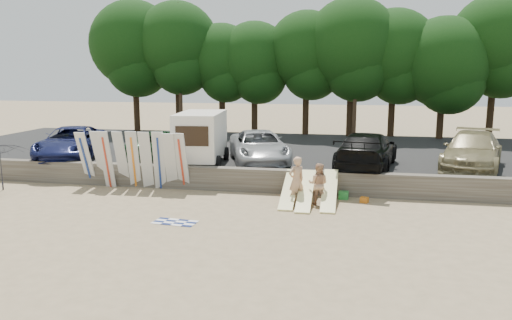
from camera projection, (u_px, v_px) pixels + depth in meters
The scene contains 29 objects.
ground at pixel (297, 213), 18.18m from camera, with size 120.00×120.00×0.00m, color tan.
seawall at pixel (305, 182), 21.00m from camera, with size 44.00×0.50×1.00m, color #6B6356.
parking_lot at pixel (317, 156), 28.27m from camera, with size 44.00×14.50×0.70m, color #282828.
treeline at pixel (317, 50), 33.92m from camera, with size 33.46×6.58×9.48m.
utility_poles at pixel (356, 66), 32.32m from camera, with size 25.80×0.26×9.00m.
box_trailer at pixel (201, 135), 23.72m from camera, with size 2.56×4.09×2.49m.
car_0 at pixel (72, 143), 25.45m from camera, with size 2.66×5.77×1.60m, color #161C4E.
car_1 at pixel (162, 145), 25.25m from camera, with size 2.41×5.22×1.45m, color #12321A.
car_2 at pixel (259, 147), 24.31m from camera, with size 2.56×5.56×1.54m, color #AEB0B4.
car_3 at pixel (367, 150), 22.75m from camera, with size 2.35×5.77×1.67m, color black.
car_4 at pixel (472, 151), 22.60m from camera, with size 2.36×5.80×1.68m, color #93875E.
surfboard_upright_0 at pixel (86, 159), 22.23m from camera, with size 0.50×0.06×2.60m, color silver.
surfboard_upright_1 at pixel (100, 159), 22.21m from camera, with size 0.50×0.06×2.60m, color silver.
surfboard_upright_2 at pixel (107, 160), 21.90m from camera, with size 0.50×0.06×2.60m, color silver.
surfboard_upright_3 at pixel (122, 159), 21.98m from camera, with size 0.50×0.06×2.60m, color silver.
surfboard_upright_4 at pixel (134, 160), 21.84m from camera, with size 0.50×0.06×2.60m, color silver.
surfboard_upright_5 at pixel (146, 160), 21.69m from camera, with size 0.50×0.06×2.60m, color silver.
surfboard_upright_6 at pixel (159, 161), 21.62m from camera, with size 0.50×0.06×2.60m, color silver.
surfboard_upright_7 at pixel (182, 162), 21.42m from camera, with size 0.50×0.06×2.60m, color silver.
surfboard_upright_8 at pixel (171, 162), 21.49m from camera, with size 0.50×0.06×2.60m, color silver.
surfboard_low_0 at pixel (290, 189), 19.71m from camera, with size 0.56×3.00×0.07m, color #FFF5A0.
surfboard_low_1 at pixel (306, 190), 19.36m from camera, with size 0.56×3.00×0.07m, color #FFF5A0.
surfboard_low_2 at pixel (329, 190), 19.35m from camera, with size 0.56×3.00×0.07m, color #FFF5A0.
beachgoer_a at pixel (296, 180), 19.31m from camera, with size 0.68×0.45×1.87m, color tan.
beachgoer_b at pixel (318, 184), 19.27m from camera, with size 0.79×0.62×1.62m, color tan.
cooler at pixel (344, 195), 20.17m from camera, with size 0.38×0.30×0.32m, color green.
gear_bag at pixel (364, 200), 19.63m from camera, with size 0.30×0.25×0.22m, color #C46617.
beach_towel at pixel (175, 222), 17.09m from camera, with size 1.50×1.50×0.00m, color white.
beach_umbrella at pixel (2, 167), 21.56m from camera, with size 2.27×2.32×2.08m, color black.
Camera 1 is at (1.84, -17.52, 5.12)m, focal length 35.00 mm.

